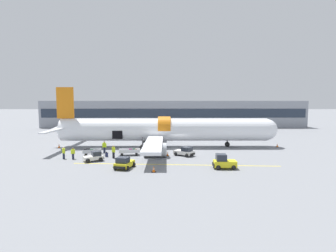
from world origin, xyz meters
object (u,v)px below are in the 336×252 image
at_px(baggage_tug_lead, 224,162).
at_px(baggage_tug_spare, 124,163).
at_px(ground_crew_loader_b, 104,147).
at_px(ground_crew_supervisor, 114,151).
at_px(baggage_tug_rear, 185,152).
at_px(ground_crew_loader_a, 64,153).
at_px(baggage_cart_loading, 92,152).
at_px(suitcase_on_tarmac_upright, 107,155).
at_px(airplane, 162,130).
at_px(baggage_cart_queued, 130,152).
at_px(baggage_tug_mid, 94,157).
at_px(ground_crew_driver, 73,153).

height_order(baggage_tug_lead, baggage_tug_spare, baggage_tug_lead).
bearing_deg(ground_crew_loader_b, ground_crew_supervisor, -60.43).
height_order(baggage_tug_rear, ground_crew_loader_a, ground_crew_loader_a).
bearing_deg(baggage_cart_loading, suitcase_on_tarmac_upright, -20.14).
height_order(airplane, baggage_tug_spare, airplane).
xyz_separation_m(baggage_cart_loading, ground_crew_supervisor, (3.54, -1.73, 0.41)).
distance_m(baggage_tug_spare, baggage_cart_queued, 7.80).
distance_m(baggage_cart_queued, ground_crew_loader_b, 4.68).
distance_m(airplane, ground_crew_supervisor, 11.61).
xyz_separation_m(baggage_tug_rear, ground_crew_loader_a, (-16.99, -2.02, 0.31)).
bearing_deg(baggage_cart_queued, baggage_tug_lead, -32.79).
height_order(baggage_tug_rear, ground_crew_loader_b, ground_crew_loader_b).
bearing_deg(ground_crew_loader_b, baggage_cart_queued, -22.72).
xyz_separation_m(baggage_tug_lead, ground_crew_supervisor, (-14.27, 5.75, 0.24)).
relative_size(baggage_tug_mid, ground_crew_supervisor, 1.56).
relative_size(baggage_tug_lead, baggage_tug_rear, 0.87).
bearing_deg(baggage_cart_queued, airplane, 57.94).
bearing_deg(airplane, baggage_tug_spare, -105.67).
distance_m(baggage_tug_lead, ground_crew_loader_b, 19.10).
bearing_deg(suitcase_on_tarmac_upright, airplane, 47.41).
relative_size(baggage_tug_mid, baggage_tug_spare, 0.91).
height_order(baggage_cart_loading, ground_crew_supervisor, ground_crew_supervisor).
bearing_deg(ground_crew_loader_b, baggage_tug_lead, -30.35).
xyz_separation_m(ground_crew_loader_b, ground_crew_driver, (-3.27, -4.48, -0.12)).
bearing_deg(airplane, baggage_cart_queued, -122.06).
xyz_separation_m(baggage_tug_rear, baggage_cart_loading, (-13.67, 0.08, -0.03)).
distance_m(baggage_tug_spare, ground_crew_loader_b, 10.64).
bearing_deg(airplane, baggage_tug_mid, -128.53).
xyz_separation_m(ground_crew_loader_a, suitcase_on_tarmac_upright, (5.68, 1.24, -0.58)).
relative_size(baggage_tug_spare, ground_crew_loader_a, 1.84).
bearing_deg(baggage_cart_queued, ground_crew_driver, -160.46).
bearing_deg(ground_crew_loader_b, ground_crew_loader_a, -137.35).
height_order(baggage_tug_rear, baggage_cart_queued, baggage_tug_rear).
height_order(baggage_cart_queued, ground_crew_loader_b, ground_crew_loader_b).
relative_size(airplane, baggage_cart_queued, 9.92).
xyz_separation_m(baggage_cart_loading, ground_crew_driver, (-1.95, -2.32, 0.30)).
bearing_deg(ground_crew_driver, baggage_cart_queued, 19.54).
height_order(baggage_tug_spare, baggage_cart_loading, baggage_tug_spare).
height_order(baggage_cart_loading, ground_crew_loader_b, ground_crew_loader_b).
bearing_deg(baggage_tug_lead, baggage_tug_rear, 119.21).
distance_m(baggage_tug_spare, ground_crew_loader_a, 10.67).
bearing_deg(baggage_cart_loading, baggage_tug_rear, -0.35).
relative_size(baggage_tug_mid, baggage_cart_loading, 0.80).
height_order(baggage_tug_spare, ground_crew_loader_a, ground_crew_loader_a).
relative_size(baggage_tug_rear, ground_crew_loader_a, 1.88).
distance_m(baggage_tug_mid, baggage_tug_spare, 6.06).
bearing_deg(baggage_tug_mid, suitcase_on_tarmac_upright, 67.90).
distance_m(baggage_cart_loading, ground_crew_loader_b, 2.57).
distance_m(airplane, ground_crew_driver, 15.78).
bearing_deg(baggage_cart_queued, baggage_tug_rear, -3.22).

